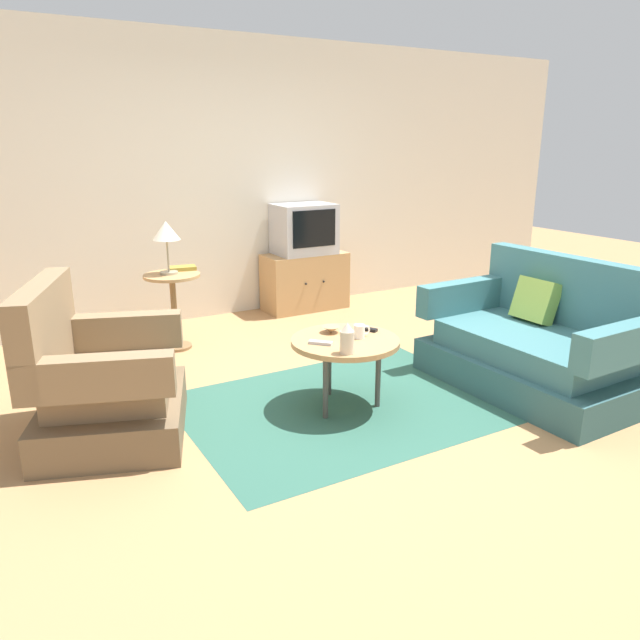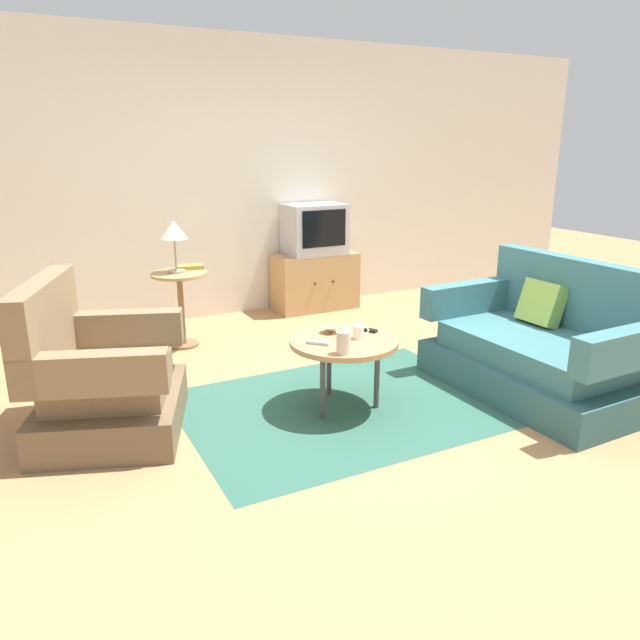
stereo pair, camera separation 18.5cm
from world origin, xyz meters
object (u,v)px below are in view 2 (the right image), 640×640
at_px(tv_remote_dark, 367,330).
at_px(armchair, 100,382).
at_px(coffee_table, 344,345).
at_px(couch, 543,350).
at_px(television, 314,229).
at_px(vase, 343,339).
at_px(tv_stand, 315,281).
at_px(bowl, 331,330).
at_px(side_table, 180,294).
at_px(mug, 359,332).
at_px(book, 190,267).
at_px(tv_remote_silver, 318,343).
at_px(table_lamp, 174,232).

bearing_deg(tv_remote_dark, armchair, -129.53).
relative_size(armchair, coffee_table, 1.63).
distance_m(couch, television, 2.80).
bearing_deg(vase, coffee_table, 59.87).
xyz_separation_m(tv_stand, bowl, (-0.96, -2.13, 0.20)).
distance_m(side_table, tv_stand, 1.68).
relative_size(couch, mug, 12.72).
xyz_separation_m(armchair, book, (0.99, 1.48, 0.35)).
relative_size(bowl, book, 0.52).
bearing_deg(couch, vase, 82.75).
xyz_separation_m(vase, mug, (0.23, 0.21, -0.05)).
relative_size(vase, bowl, 1.54).
height_order(coffee_table, mug, mug).
height_order(coffee_table, side_table, side_table).
bearing_deg(bowl, tv_remote_silver, -136.17).
bearing_deg(tv_stand, coffee_table, -112.36).
distance_m(couch, tv_remote_silver, 1.64).
height_order(tv_stand, tv_remote_dark, tv_stand).
xyz_separation_m(side_table, tv_remote_silver, (0.43, -1.75, 0.02)).
xyz_separation_m(tv_stand, table_lamp, (-1.59, -0.54, 0.70)).
relative_size(armchair, tv_remote_dark, 7.97).
relative_size(tv_stand, vase, 4.41).
height_order(tv_remote_dark, book, book).
bearing_deg(television, tv_remote_dark, -107.86).
height_order(tv_stand, mug, tv_stand).
xyz_separation_m(tv_stand, vase, (-1.08, -2.54, 0.28)).
relative_size(armchair, couch, 0.76).
bearing_deg(vase, tv_stand, 66.86).
bearing_deg(book, couch, -40.28).
xyz_separation_m(couch, television, (-0.45, 2.70, 0.54)).
xyz_separation_m(couch, tv_remote_dark, (-1.17, 0.47, 0.18)).
bearing_deg(bowl, couch, -21.77).
relative_size(bowl, tv_remote_dark, 0.87).
relative_size(side_table, table_lamp, 1.48).
distance_m(vase, book, 2.12).
distance_m(television, table_lamp, 1.69).
bearing_deg(armchair, coffee_table, 95.82).
bearing_deg(tv_stand, bowl, -114.12).
bearing_deg(tv_stand, tv_remote_silver, -116.26).
relative_size(table_lamp, tv_remote_silver, 3.13).
height_order(mug, book, book).
distance_m(television, tv_remote_dark, 2.37).
xyz_separation_m(vase, bowl, (0.13, 0.40, -0.07)).
height_order(table_lamp, vase, table_lamp).
distance_m(armchair, tv_remote_dark, 1.74).
xyz_separation_m(television, mug, (-0.85, -2.34, -0.32)).
xyz_separation_m(vase, tv_remote_silver, (-0.06, 0.23, -0.08)).
bearing_deg(tv_remote_silver, tv_remote_dark, 58.98).
relative_size(television, tv_remote_dark, 4.12).
bearing_deg(coffee_table, side_table, 109.88).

